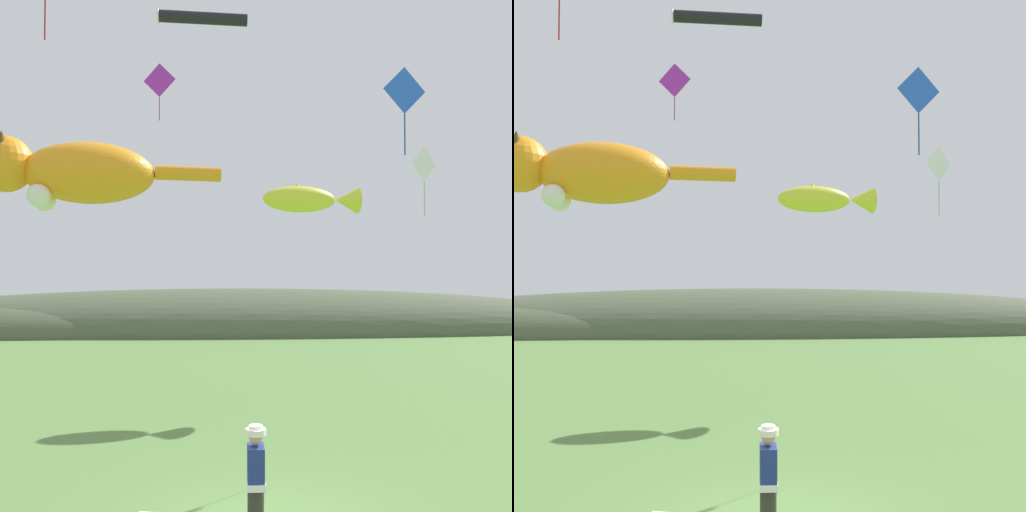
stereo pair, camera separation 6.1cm
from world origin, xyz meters
The scene contains 8 objects.
distant_hill_ridge centered at (-1.91, 31.44, 0.00)m, with size 59.72×12.41×5.83m.
festival_attendant centered at (-0.25, -0.55, 0.95)m, with size 0.30×0.42×1.77m.
kite_giant_cat centered at (-5.21, 8.09, 6.93)m, with size 7.04×2.55×2.15m.
kite_fish_windsock centered at (2.13, 10.06, 6.46)m, with size 3.38×1.32×1.01m.
kite_tube_streamer centered at (-1.43, 8.27, 11.72)m, with size 2.75×0.57×0.44m.
kite_diamond_white centered at (4.49, 5.71, 6.81)m, with size 0.82×0.52×1.85m.
kite_diamond_blue centered at (3.15, 3.11, 7.89)m, with size 0.99×0.24×1.91m.
kite_diamond_violet centered at (-3.20, 12.70, 11.29)m, with size 1.25×0.36×2.19m.
Camera 2 is at (-0.62, -8.84, 3.96)m, focal length 40.00 mm.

